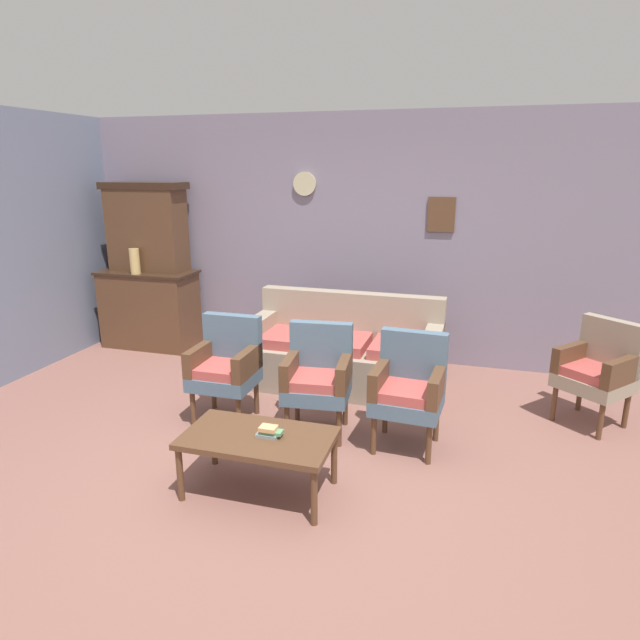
# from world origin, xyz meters

# --- Properties ---
(ground_plane) EXTENTS (7.68, 7.68, 0.00)m
(ground_plane) POSITION_xyz_m (0.00, 0.00, 0.00)
(ground_plane) COLOR #84564C
(wall_back_with_decor) EXTENTS (6.40, 0.09, 2.70)m
(wall_back_with_decor) POSITION_xyz_m (0.00, 2.63, 1.35)
(wall_back_with_decor) COLOR gray
(wall_back_with_decor) RESTS_ON ground
(side_cabinet) EXTENTS (1.16, 0.55, 0.93)m
(side_cabinet) POSITION_xyz_m (-2.48, 2.25, 0.47)
(side_cabinet) COLOR brown
(side_cabinet) RESTS_ON ground
(cabinet_upper_hutch) EXTENTS (0.99, 0.38, 1.03)m
(cabinet_upper_hutch) POSITION_xyz_m (-2.48, 2.33, 1.45)
(cabinet_upper_hutch) COLOR brown
(cabinet_upper_hutch) RESTS_ON side_cabinet
(vase_on_cabinet) EXTENTS (0.12, 0.12, 0.29)m
(vase_on_cabinet) POSITION_xyz_m (-2.51, 2.07, 1.08)
(vase_on_cabinet) COLOR tan
(vase_on_cabinet) RESTS_ON side_cabinet
(floral_couch) EXTENTS (1.91, 0.82, 0.90)m
(floral_couch) POSITION_xyz_m (0.09, 1.69, 0.33)
(floral_couch) COLOR gray
(floral_couch) RESTS_ON ground
(armchair_near_couch_end) EXTENTS (0.52, 0.49, 0.90)m
(armchair_near_couch_end) POSITION_xyz_m (-0.71, 0.67, 0.50)
(armchair_near_couch_end) COLOR slate
(armchair_near_couch_end) RESTS_ON ground
(armchair_by_doorway) EXTENTS (0.57, 0.54, 0.90)m
(armchair_by_doorway) POSITION_xyz_m (0.12, 0.66, 0.50)
(armchair_by_doorway) COLOR slate
(armchair_by_doorway) RESTS_ON ground
(armchair_near_cabinet) EXTENTS (0.55, 0.52, 0.90)m
(armchair_near_cabinet) POSITION_xyz_m (0.87, 0.63, 0.50)
(armchair_near_cabinet) COLOR slate
(armchair_near_cabinet) RESTS_ON ground
(wingback_chair_by_fireplace) EXTENTS (0.71, 0.71, 0.90)m
(wingback_chair_by_fireplace) POSITION_xyz_m (2.35, 1.46, 0.50)
(wingback_chair_by_fireplace) COLOR gray
(wingback_chair_by_fireplace) RESTS_ON ground
(coffee_table) EXTENTS (1.00, 0.56, 0.42)m
(coffee_table) POSITION_xyz_m (-0.01, -0.31, 0.38)
(coffee_table) COLOR brown
(coffee_table) RESTS_ON ground
(book_stack_on_table) EXTENTS (0.17, 0.09, 0.07)m
(book_stack_on_table) POSITION_xyz_m (0.07, -0.30, 0.45)
(book_stack_on_table) COLOR gray
(book_stack_on_table) RESTS_ON coffee_table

